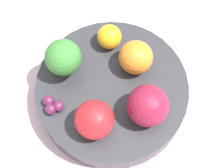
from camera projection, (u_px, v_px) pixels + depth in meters
name	position (u px, v px, depth m)	size (l,w,h in m)	color
ground_plane	(112.00, 102.00, 0.59)	(6.00, 6.00, 0.00)	gray
table_surface	(112.00, 100.00, 0.58)	(1.20, 1.20, 0.02)	silver
bowl	(112.00, 92.00, 0.55)	(0.22, 0.22, 0.04)	#2D2D33
broccoli	(63.00, 58.00, 0.51)	(0.05, 0.05, 0.06)	#99C17A
apple_red	(148.00, 106.00, 0.49)	(0.06, 0.06, 0.06)	maroon
apple_green	(94.00, 120.00, 0.49)	(0.05, 0.05, 0.05)	red
orange_front	(136.00, 57.00, 0.53)	(0.05, 0.05, 0.05)	orange
orange_back	(109.00, 37.00, 0.55)	(0.04, 0.04, 0.04)	orange
grape_cluster	(52.00, 104.00, 0.52)	(0.03, 0.03, 0.02)	#5B1E42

